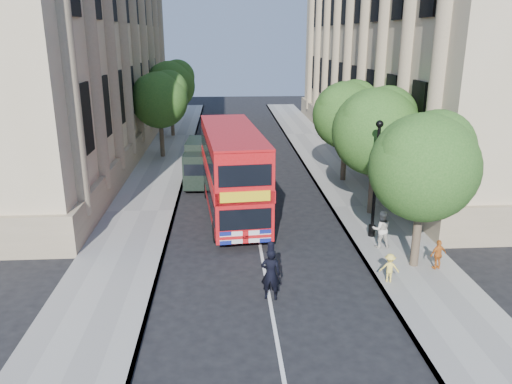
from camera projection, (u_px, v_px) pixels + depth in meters
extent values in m
plane|color=black|center=(272.00, 314.00, 16.18)|extent=(120.00, 120.00, 0.00)
cube|color=gray|center=(364.00, 207.00, 26.03)|extent=(3.50, 80.00, 0.12)
cube|color=gray|center=(141.00, 212.00, 25.32)|extent=(3.50, 80.00, 0.12)
cube|color=#C3B088|center=(427.00, 30.00, 37.15)|extent=(12.00, 38.00, 18.00)
cube|color=#C3B088|center=(49.00, 30.00, 35.47)|extent=(12.00, 38.00, 18.00)
cylinder|color=#473828|center=(417.00, 234.00, 18.95)|extent=(0.32, 0.32, 2.86)
sphere|color=#24531B|center=(424.00, 167.00, 18.17)|extent=(4.00, 4.00, 4.00)
sphere|color=#24531B|center=(437.00, 147.00, 18.39)|extent=(2.80, 2.80, 2.80)
sphere|color=#24531B|center=(415.00, 156.00, 17.70)|extent=(2.60, 2.60, 2.60)
cylinder|color=#473828|center=(372.00, 186.00, 24.64)|extent=(0.32, 0.32, 2.99)
sphere|color=#24531B|center=(376.00, 132.00, 23.83)|extent=(4.20, 4.20, 4.20)
sphere|color=#24531B|center=(387.00, 116.00, 24.04)|extent=(2.94, 2.94, 2.94)
sphere|color=#24531B|center=(368.00, 122.00, 23.35)|extent=(2.73, 2.73, 2.73)
cylinder|color=#473828|center=(344.00, 159.00, 30.37)|extent=(0.32, 0.32, 2.90)
sphere|color=#24531B|center=(346.00, 115.00, 29.57)|extent=(4.00, 4.00, 4.00)
sphere|color=#24531B|center=(355.00, 103.00, 29.79)|extent=(2.80, 2.80, 2.80)
sphere|color=#24531B|center=(339.00, 107.00, 29.10)|extent=(2.60, 2.60, 2.60)
cylinder|color=#473828|center=(162.00, 138.00, 36.30)|extent=(0.32, 0.32, 2.99)
sphere|color=#24531B|center=(160.00, 100.00, 35.48)|extent=(4.00, 4.00, 4.00)
sphere|color=#24531B|center=(168.00, 90.00, 35.69)|extent=(2.80, 2.80, 2.80)
sphere|color=#24531B|center=(151.00, 93.00, 35.00)|extent=(2.60, 2.60, 2.60)
cylinder|color=#473828|center=(172.00, 119.00, 43.88)|extent=(0.32, 0.32, 3.17)
sphere|color=#24531B|center=(171.00, 86.00, 43.02)|extent=(4.20, 4.20, 4.20)
sphere|color=#24531B|center=(178.00, 77.00, 43.22)|extent=(2.94, 2.94, 2.94)
sphere|color=#24531B|center=(164.00, 79.00, 42.53)|extent=(2.73, 2.73, 2.73)
cylinder|color=black|center=(372.00, 231.00, 22.08)|extent=(0.30, 0.30, 0.50)
cylinder|color=black|center=(375.00, 182.00, 21.40)|extent=(0.14, 0.14, 5.00)
sphere|color=black|center=(380.00, 124.00, 20.65)|extent=(0.32, 0.32, 0.32)
cube|color=#BA0C10|center=(232.00, 170.00, 24.31)|extent=(3.28, 9.40, 3.83)
cube|color=black|center=(233.00, 187.00, 24.57)|extent=(3.28, 8.83, 0.87)
cube|color=black|center=(232.00, 150.00, 24.01)|extent=(3.28, 8.83, 0.87)
cube|color=yellow|center=(245.00, 197.00, 19.94)|extent=(2.04, 0.27, 0.44)
cylinder|color=black|center=(216.00, 232.00, 21.65)|extent=(0.36, 0.99, 0.97)
cylinder|color=black|center=(266.00, 229.00, 21.98)|extent=(0.36, 0.99, 0.97)
cylinder|color=black|center=(207.00, 189.00, 27.59)|extent=(0.36, 0.99, 0.97)
cylinder|color=black|center=(246.00, 187.00, 27.91)|extent=(0.36, 0.99, 0.97)
cube|color=black|center=(200.00, 170.00, 28.48)|extent=(1.93, 1.75, 1.96)
cube|color=black|center=(199.00, 170.00, 27.66)|extent=(1.68, 0.17, 0.65)
cube|color=black|center=(203.00, 159.00, 30.38)|extent=(1.99, 3.06, 2.33)
cube|color=black|center=(203.00, 179.00, 30.19)|extent=(1.86, 4.54, 0.23)
cylinder|color=black|center=(186.00, 186.00, 28.64)|extent=(0.24, 0.75, 0.75)
cylinder|color=black|center=(215.00, 185.00, 28.68)|extent=(0.24, 0.75, 0.75)
cylinder|color=black|center=(192.00, 172.00, 31.58)|extent=(0.24, 0.75, 0.75)
cylinder|color=black|center=(218.00, 171.00, 31.61)|extent=(0.24, 0.75, 0.75)
imported|color=black|center=(271.00, 274.00, 16.85)|extent=(0.76, 0.58, 1.85)
imported|color=silver|center=(381.00, 229.00, 20.77)|extent=(0.81, 0.65, 1.60)
imported|color=orange|center=(438.00, 254.00, 18.87)|extent=(0.74, 0.47, 1.18)
imported|color=#F6D854|center=(390.00, 268.00, 17.91)|extent=(0.77, 0.55, 1.07)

